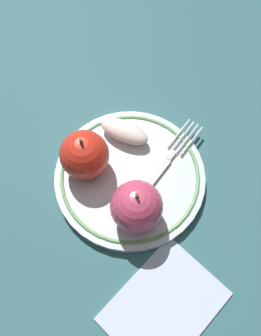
{
  "coord_description": "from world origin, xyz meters",
  "views": [
    {
      "loc": [
        0.2,
        0.11,
        0.54
      ],
      "look_at": [
        -0.0,
        0.01,
        0.04
      ],
      "focal_mm": 40.0,
      "sensor_mm": 36.0,
      "label": 1
    }
  ],
  "objects": [
    {
      "name": "ground_plane",
      "position": [
        0.0,
        0.0,
        0.0
      ],
      "size": [
        2.0,
        2.0,
        0.0
      ],
      "primitive_type": "plane",
      "color": "#2E5C61"
    },
    {
      "name": "plate",
      "position": [
        -0.0,
        0.01,
        0.01
      ],
      "size": [
        0.23,
        0.23,
        0.02
      ],
      "color": "silver",
      "rests_on": "ground_plane"
    },
    {
      "name": "napkin_folded",
      "position": [
        0.15,
        0.13,
        0.0
      ],
      "size": [
        0.18,
        0.16,
        0.01
      ],
      "primitive_type": "cube",
      "rotation": [
        0.0,
        0.0,
        -0.31
      ],
      "color": "silver",
      "rests_on": "ground_plane"
    },
    {
      "name": "fork",
      "position": [
        -0.03,
        0.05,
        0.02
      ],
      "size": [
        0.18,
        0.05,
        0.0
      ],
      "rotation": [
        0.0,
        0.0,
        2.95
      ],
      "color": "silver",
      "rests_on": "plate"
    },
    {
      "name": "apple_second_whole",
      "position": [
        0.05,
        0.04,
        0.05
      ],
      "size": [
        0.07,
        0.07,
        0.08
      ],
      "color": "#C84060",
      "rests_on": "plate"
    },
    {
      "name": "apple_red_whole",
      "position": [
        0.01,
        -0.06,
        0.05
      ],
      "size": [
        0.07,
        0.07,
        0.08
      ],
      "color": "red",
      "rests_on": "plate"
    },
    {
      "name": "apple_slice_front",
      "position": [
        -0.06,
        -0.03,
        0.03
      ],
      "size": [
        0.04,
        0.08,
        0.03
      ],
      "primitive_type": "ellipsoid",
      "rotation": [
        0.0,
        0.0,
        4.72
      ],
      "color": "silver",
      "rests_on": "plate"
    }
  ]
}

